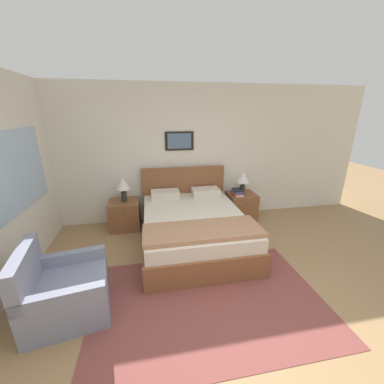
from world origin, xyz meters
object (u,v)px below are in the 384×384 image
object	(u,v)px
nightstand_near_window	(125,215)
table_lamp_by_door	(243,178)
armchair	(64,291)
nightstand_by_door	(241,206)
bed	(193,227)
table_lamp_near_window	(123,185)

from	to	relation	value
nightstand_near_window	table_lamp_by_door	bearing A→B (deg)	0.17
armchair	nightstand_by_door	distance (m)	3.40
table_lamp_by_door	nightstand_by_door	bearing A→B (deg)	-107.46
armchair	table_lamp_by_door	size ratio (longest dim) A/B	2.01
bed	armchair	world-z (taller)	bed
nightstand_by_door	table_lamp_near_window	distance (m)	2.36
bed	armchair	bearing A→B (deg)	-144.80
table_lamp_near_window	table_lamp_by_door	distance (m)	2.29
armchair	nightstand_near_window	bearing A→B (deg)	156.79
bed	table_lamp_by_door	size ratio (longest dim) A/B	4.61
nightstand_near_window	table_lamp_by_door	distance (m)	2.38
armchair	table_lamp_near_window	distance (m)	2.09
armchair	table_lamp_by_door	bearing A→B (deg)	115.65
bed	nightstand_near_window	world-z (taller)	bed
nightstand_by_door	table_lamp_by_door	distance (m)	0.58
table_lamp_near_window	nightstand_near_window	bearing A→B (deg)	-155.75
nightstand_near_window	table_lamp_near_window	distance (m)	0.58
armchair	table_lamp_near_window	size ratio (longest dim) A/B	2.01
nightstand_near_window	nightstand_by_door	size ratio (longest dim) A/B	1.00
bed	nightstand_by_door	distance (m)	1.40
bed	nightstand_by_door	size ratio (longest dim) A/B	3.86
table_lamp_by_door	nightstand_near_window	bearing A→B (deg)	-179.83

